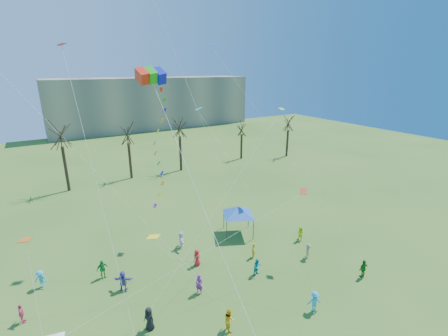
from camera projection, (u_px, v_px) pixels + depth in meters
distant_building at (153, 103)px, 96.44m from camera, size 60.00×14.00×15.00m
bare_tree_row at (117, 141)px, 49.01m from camera, size 68.07×8.29×10.77m
big_box_kite at (164, 150)px, 22.15m from camera, size 2.26×7.78×19.90m
canopy_tent_blue at (238, 211)px, 34.41m from camera, size 4.06×4.06×3.35m
festival_crowd at (185, 283)px, 25.85m from camera, size 26.79×14.92×1.86m
small_kites_aloft at (175, 124)px, 26.15m from camera, size 27.61×16.75×33.19m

